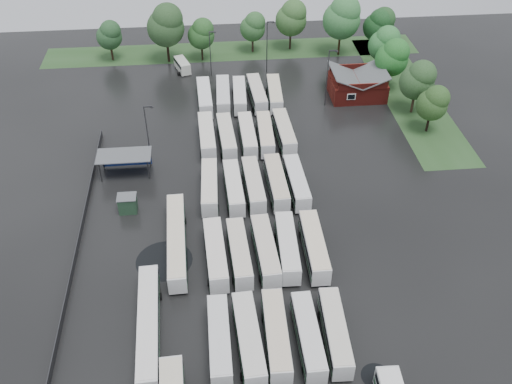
{
  "coord_description": "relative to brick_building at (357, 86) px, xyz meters",
  "views": [
    {
      "loc": [
        -4.11,
        -51.02,
        52.56
      ],
      "look_at": [
        2.0,
        12.0,
        2.5
      ],
      "focal_mm": 40.0,
      "sensor_mm": 36.0,
      "label": 1
    }
  ],
  "objects": [
    {
      "name": "lamp_post_ne",
      "position": [
        -6.41,
        -3.06,
        4.39
      ],
      "size": [
        1.66,
        0.32,
        10.77
      ],
      "color": "#2D2D30",
      "rests_on": "ground"
    },
    {
      "name": "bus_r2c1",
      "position": [
        -25.22,
        -41.9,
        -0.21
      ],
      "size": [
        2.77,
        10.93,
        3.02
      ],
      "rotation": [
        0.0,
        0.0,
        0.04
      ],
      "color": "silver",
      "rests_on": "ground"
    },
    {
      "name": "tree_north_2",
      "position": [
        -28.41,
        18.13,
        4.0
      ],
      "size": [
        5.51,
        5.51,
        9.13
      ],
      "color": "black",
      "rests_on": "ground"
    },
    {
      "name": "bus_r5c2",
      "position": [
        -22.14,
        -0.89,
        -0.22
      ],
      "size": [
        2.73,
        10.82,
        2.99
      ],
      "rotation": [
        0.0,
        0.0,
        -0.04
      ],
      "color": "silver",
      "rests_on": "ground"
    },
    {
      "name": "artic_bus_west_c",
      "position": [
        -36.1,
        -52.38,
        -0.2
      ],
      "size": [
        2.88,
        16.25,
        3.0
      ],
      "rotation": [
        0.0,
        0.0,
        0.04
      ],
      "color": "silver",
      "rests_on": "ground"
    },
    {
      "name": "bus_r2c0",
      "position": [
        -28.22,
        -41.87,
        -0.15
      ],
      "size": [
        2.88,
        11.32,
        3.13
      ],
      "rotation": [
        0.0,
        0.0,
        0.04
      ],
      "color": "silver",
      "rests_on": "ground"
    },
    {
      "name": "bus_r3c4",
      "position": [
        -15.73,
        -28.04,
        -0.18
      ],
      "size": [
        2.68,
        11.07,
        3.06
      ],
      "rotation": [
        0.0,
        0.0,
        0.03
      ],
      "color": "silver",
      "rests_on": "ground"
    },
    {
      "name": "lamp_post_back_w",
      "position": [
        -26.84,
        10.72,
        3.51
      ],
      "size": [
        1.43,
        0.28,
        9.26
      ],
      "color": "#2D2D30",
      "rests_on": "ground"
    },
    {
      "name": "bus_r1c1",
      "position": [
        -25.18,
        -55.35,
        -0.13
      ],
      "size": [
        2.99,
        11.48,
        3.17
      ],
      "rotation": [
        0.0,
        0.0,
        0.05
      ],
      "color": "silver",
      "rests_on": "ground"
    },
    {
      "name": "bus_r5c0",
      "position": [
        -28.55,
        -1.08,
        -0.14
      ],
      "size": [
        2.73,
        11.32,
        3.13
      ],
      "rotation": [
        0.0,
        0.0,
        0.03
      ],
      "color": "silver",
      "rests_on": "ground"
    },
    {
      "name": "minibus",
      "position": [
        -32.7,
        13.41,
        -0.57
      ],
      "size": [
        3.49,
        5.7,
        2.34
      ],
      "rotation": [
        0.0,
        0.0,
        0.31
      ],
      "color": "silver",
      "rests_on": "ground"
    },
    {
      "name": "puddle_3",
      "position": [
        -20.14,
        -42.07,
        -1.86
      ],
      "size": [
        4.69,
        4.69,
        0.01
      ],
      "primitive_type": "cylinder",
      "color": "black",
      "rests_on": "ground"
    },
    {
      "name": "bus_r2c2",
      "position": [
        -21.86,
        -41.79,
        -0.15
      ],
      "size": [
        2.87,
        11.29,
        3.12
      ],
      "rotation": [
        0.0,
        0.0,
        0.05
      ],
      "color": "silver",
      "rests_on": "ground"
    },
    {
      "name": "bus_r3c3",
      "position": [
        -18.69,
        -27.78,
        -0.15
      ],
      "size": [
        2.66,
        11.29,
        3.13
      ],
      "rotation": [
        0.0,
        0.0,
        0.02
      ],
      "color": "silver",
      "rests_on": "ground"
    },
    {
      "name": "grass_strip_east",
      "position": [
        10.0,
        0.03,
        -1.86
      ],
      "size": [
        10.0,
        50.0,
        0.01
      ],
      "primitive_type": "cube",
      "color": "#24441E",
      "rests_on": "ground"
    },
    {
      "name": "tree_east_2",
      "position": [
        6.81,
        1.96,
        4.71
      ],
      "size": [
        6.17,
        6.17,
        10.23
      ],
      "color": "#362613",
      "rests_on": "ground"
    },
    {
      "name": "tree_north_0",
      "position": [
        -47.2,
        19.98,
        3.69
      ],
      "size": [
        5.23,
        5.22,
        8.65
      ],
      "color": "#301F14",
      "rests_on": "ground"
    },
    {
      "name": "tree_north_3",
      "position": [
        -17.51,
        21.18,
        3.82
      ],
      "size": [
        5.34,
        5.34,
        8.85
      ],
      "color": "#2E2018",
      "rests_on": "ground"
    },
    {
      "name": "puddle_4",
      "position": [
        -12.08,
        -60.09,
        -1.86
      ],
      "size": [
        3.25,
        3.25,
        0.01
      ],
      "primitive_type": "cylinder",
      "color": "black",
      "rests_on": "ground"
    },
    {
      "name": "bus_r3c2",
      "position": [
        -22.1,
        -27.99,
        -0.17
      ],
      "size": [
        2.72,
        11.14,
        3.08
      ],
      "rotation": [
        0.0,
        0.0,
        0.03
      ],
      "color": "silver",
      "rests_on": "ground"
    },
    {
      "name": "grass_strip_north",
      "position": [
        -22.0,
        22.03,
        -1.86
      ],
      "size": [
        80.0,
        10.0,
        0.01
      ],
      "primitive_type": "cube",
      "color": "#24441E",
      "rests_on": "ground"
    },
    {
      "name": "bus_r4c4",
      "position": [
        -15.69,
        -14.19,
        -0.15
      ],
      "size": [
        2.77,
        11.31,
        3.13
      ],
      "rotation": [
        0.0,
        0.0,
        0.03
      ],
      "color": "silver",
      "rests_on": "ground"
    },
    {
      "name": "tree_north_1",
      "position": [
        -35.38,
        17.91,
        6.2
      ],
      "size": [
        7.57,
        7.57,
        12.53
      ],
      "color": "black",
      "rests_on": "ground"
    },
    {
      "name": "brick_building",
      "position": [
        0.0,
        0.0,
        0.0
      ],
      "size": [
        10.07,
        8.6,
        5.39
      ],
      "color": "#611611",
      "rests_on": "ground"
    },
    {
      "name": "bus_r1c2",
      "position": [
        -22.13,
        -55.13,
        -0.15
      ],
      "size": [
        2.64,
        11.29,
        3.13
      ],
      "rotation": [
        0.0,
        0.0,
        -0.02
      ],
      "color": "silver",
      "rests_on": "ground"
    },
    {
      "name": "bus_r3c0",
      "position": [
        -28.52,
        -27.81,
        -0.19
      ],
      "size": [
        2.67,
        11.01,
        3.05
      ],
      "rotation": [
        0.0,
        0.0,
        -0.03
      ],
      "color": "silver",
      "rests_on": "ground"
    },
    {
      "name": "bus_r5c4",
      "position": [
        -15.66,
        -0.96,
        -0.18
      ],
      "size": [
        2.89,
        11.12,
        3.07
      ],
      "rotation": [
        0.0,
        0.0,
        -0.05
      ],
      "color": "silver",
      "rests_on": "ground"
    },
    {
      "name": "wash_shed",
      "position": [
        -41.2,
        -20.74,
        1.12
      ],
      "size": [
        8.2,
        4.2,
        3.58
      ],
      "color": "#2D2D30",
      "rests_on": "ground"
    },
    {
      "name": "bus_r3c1",
      "position": [
        -25.03,
        -28.31,
        -0.21
      ],
      "size": [
        2.64,
        10.88,
        3.01
      ],
      "rotation": [
        0.0,
        0.0,
        0.03
      ],
      "color": "silver",
      "rests_on": "ground"
    },
    {
      "name": "bus_r5c3",
      "position": [
        -18.92,
        -0.66,
        -0.14
      ],
      "size": [
        2.97,
        11.37,
        3.13
      ],
      "rotation": [
        0.0,
        0.0,
        0.05
      ],
      "color": "silver",
      "rests_on": "ground"
    },
    {
      "name": "bus_r4c3",
      "position": [
        -18.87,
        -14.47,
        -0.2
      ],
      "size": [
        2.6,
        10.91,
        3.02
      ],
      "rotation": [
        0.0,
        0.0,
        -0.03
      ],
      "color": "silver",
      "rests_on": "ground"
    },
    {
      "name": "bus_r1c0",
      "position": [
        -28.34,
        -55.11,
        -0.21
      ],
      "size": [
        2.33,
        10.84,
        3.01
      ],
      "rotation": [
        0.0,
        0.0,
        0.0
      ],
      "color": "silver",
      "rests_on": "ground"
    },
    {
      "name": "utility_hut",
      "position": [
        -40.2,
        -30.17,
        -0.55
      ],
      "size": [
        2.7,
        2.2,
        2.62
      ],
      "color": "#1B3521",
      "rests_on": "ground"
    },
    {
      "name": "tree_east_4",
      "position": [
        9.19,
        18.65,
        4.45
      ],
      "size": [
        5.93,
        5.93,
        9.82
      ],
      "color": "black",
      "rests_on": "ground"
    },
    {
      "name": "tree_north_5",
      "position": [
        0.62,
        17.93,
        6.42
      ],
      "size": [
        7.78,
        7.78,
        12.88
      ],
      "color": "black",
      "rests_on": "ground"
    },
    {
      "name": "bus_r4c0",
      "position": [
        -28.51,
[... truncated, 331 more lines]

